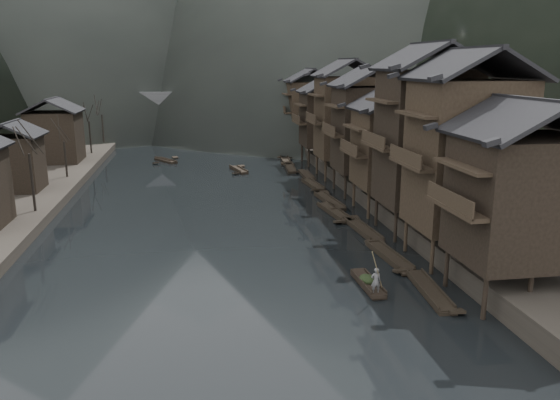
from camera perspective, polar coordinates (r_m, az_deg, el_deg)
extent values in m
plane|color=black|center=(39.39, -6.00, -7.05)|extent=(300.00, 300.00, 0.00)
cube|color=#2D2823|center=(86.07, 16.39, 4.64)|extent=(40.00, 200.00, 1.80)
cylinder|color=black|center=(33.32, 20.61, -9.55)|extent=(0.30, 0.30, 2.90)
cylinder|color=black|center=(37.23, 17.01, -6.75)|extent=(0.30, 0.30, 2.90)
cylinder|color=black|center=(34.72, 24.62, -8.99)|extent=(0.30, 0.30, 2.90)
cylinder|color=black|center=(38.49, 20.72, -6.37)|extent=(0.30, 0.30, 2.90)
cube|color=black|center=(35.31, 23.81, 0.08)|extent=(7.00, 6.00, 7.46)
cube|color=black|center=(33.42, 17.96, -0.80)|extent=(1.20, 5.70, 0.25)
cylinder|color=black|center=(39.09, 15.62, -5.65)|extent=(0.30, 0.30, 2.90)
cylinder|color=black|center=(43.26, 13.01, -3.58)|extent=(0.30, 0.30, 2.90)
cylinder|color=black|center=(40.29, 19.19, -5.33)|extent=(0.30, 0.30, 2.90)
cylinder|color=black|center=(44.34, 16.32, -3.35)|extent=(0.30, 0.30, 2.90)
cube|color=black|center=(40.95, 18.80, 4.45)|extent=(7.00, 6.00, 10.45)
cube|color=black|center=(39.34, 13.56, 3.67)|extent=(1.20, 5.70, 0.25)
cylinder|color=black|center=(45.21, 11.98, -2.75)|extent=(0.30, 0.30, 2.90)
cylinder|color=black|center=(49.54, 10.03, -1.18)|extent=(0.30, 0.30, 2.90)
cylinder|color=black|center=(46.25, 15.17, -2.56)|extent=(0.30, 0.30, 2.90)
cylinder|color=black|center=(50.49, 12.98, -1.04)|extent=(0.30, 0.30, 2.90)
cube|color=black|center=(47.14, 14.91, 6.26)|extent=(7.00, 6.00, 11.05)
cube|color=black|center=(45.76, 10.26, 5.59)|extent=(1.20, 5.70, 0.25)
cylinder|color=black|center=(51.55, 9.24, -0.55)|extent=(0.30, 0.30, 2.90)
cylinder|color=black|center=(55.99, 7.72, 0.68)|extent=(0.30, 0.30, 2.90)
cylinder|color=black|center=(52.46, 12.10, -0.42)|extent=(0.30, 0.30, 2.90)
cylinder|color=black|center=(56.83, 10.38, 0.77)|extent=(0.30, 0.30, 2.90)
cube|color=black|center=(53.81, 11.81, 5.33)|extent=(7.00, 6.00, 7.28)
cube|color=black|center=(52.59, 7.69, 4.90)|extent=(1.20, 5.70, 0.25)
cylinder|color=black|center=(58.98, 6.84, 1.39)|extent=(0.30, 0.30, 2.90)
cylinder|color=black|center=(63.50, 5.67, 2.33)|extent=(0.30, 0.30, 2.90)
cylinder|color=black|center=(59.78, 9.38, 1.47)|extent=(0.30, 0.30, 2.90)
cylinder|color=black|center=(64.25, 8.05, 2.40)|extent=(0.30, 0.30, 2.90)
cube|color=black|center=(61.17, 9.21, 7.33)|extent=(7.00, 6.00, 9.11)
cube|color=black|center=(60.10, 5.54, 6.89)|extent=(1.20, 5.70, 0.25)
cylinder|color=black|center=(67.49, 4.77, 3.05)|extent=(0.30, 0.30, 2.90)
cylinder|color=black|center=(72.08, 3.87, 3.77)|extent=(0.30, 0.30, 2.90)
cylinder|color=black|center=(68.19, 7.02, 3.10)|extent=(0.30, 0.30, 2.90)
cylinder|color=black|center=(72.74, 5.99, 3.82)|extent=(0.30, 0.30, 2.90)
cube|color=black|center=(69.69, 6.91, 8.57)|extent=(7.00, 6.00, 9.97)
cube|color=black|center=(68.75, 3.66, 8.15)|extent=(1.20, 5.70, 0.25)
cylinder|color=black|center=(77.08, 3.01, 4.45)|extent=(0.30, 0.30, 2.90)
cylinder|color=black|center=(81.72, 2.32, 5.01)|extent=(0.30, 0.30, 2.90)
cylinder|color=black|center=(77.70, 5.01, 4.50)|extent=(0.30, 0.30, 2.90)
cylinder|color=black|center=(82.30, 4.20, 5.05)|extent=(0.30, 0.30, 2.90)
cube|color=black|center=(79.42, 4.91, 8.40)|extent=(7.00, 6.00, 7.55)
cube|color=black|center=(78.60, 2.05, 8.11)|extent=(1.20, 5.70, 0.25)
cylinder|color=black|center=(88.71, 1.40, 5.74)|extent=(0.30, 0.30, 2.90)
cylinder|color=black|center=(93.39, 0.87, 6.16)|extent=(0.30, 0.30, 2.90)
cylinder|color=black|center=(89.25, 3.15, 5.77)|extent=(0.30, 0.30, 2.90)
cylinder|color=black|center=(93.90, 2.53, 6.19)|extent=(0.30, 0.30, 2.90)
cube|color=black|center=(91.02, 3.09, 9.50)|extent=(7.00, 6.00, 8.66)
cube|color=black|center=(90.31, 0.58, 9.21)|extent=(1.20, 5.70, 0.25)
cube|color=black|center=(64.36, -25.94, 3.67)|extent=(5.00, 5.00, 5.80)
cube|color=black|center=(81.50, -22.44, 6.28)|extent=(6.50, 6.50, 6.80)
cylinder|color=black|center=(54.69, -25.10, 1.90)|extent=(0.24, 0.24, 5.35)
cylinder|color=black|center=(70.01, -21.59, 4.20)|extent=(0.24, 0.24, 4.27)
cylinder|color=black|center=(87.75, -19.12, 6.38)|extent=(0.24, 0.24, 4.75)
cylinder|color=black|center=(97.56, -18.14, 7.19)|extent=(0.24, 0.24, 4.88)
cube|color=black|center=(36.28, 15.32, -9.14)|extent=(1.60, 6.60, 0.30)
cube|color=black|center=(36.21, 15.34, -8.88)|extent=(1.64, 6.47, 0.10)
cube|color=black|center=(38.79, 13.13, -7.24)|extent=(0.99, 0.87, 0.34)
cube|color=black|center=(33.77, 17.90, -10.88)|extent=(0.99, 0.87, 0.34)
cube|color=black|center=(41.77, 11.30, -5.79)|extent=(1.64, 6.59, 0.30)
cube|color=black|center=(41.71, 11.31, -5.55)|extent=(1.69, 6.47, 0.10)
cube|color=black|center=(44.58, 10.26, -4.27)|extent=(1.00, 0.88, 0.34)
cube|color=black|center=(38.91, 12.53, -7.14)|extent=(1.00, 0.88, 0.34)
cube|color=black|center=(47.88, 8.59, -3.09)|extent=(1.64, 7.12, 0.30)
cube|color=black|center=(47.83, 8.60, -2.88)|extent=(1.69, 6.98, 0.10)
cube|color=black|center=(51.01, 7.75, -1.82)|extent=(1.00, 0.94, 0.35)
cube|color=black|center=(44.71, 9.57, -4.18)|extent=(1.00, 0.94, 0.35)
cube|color=black|center=(53.01, 5.69, -1.31)|extent=(1.93, 7.05, 0.30)
cube|color=black|center=(52.96, 5.70, -1.12)|extent=(1.97, 6.91, 0.10)
cube|color=black|center=(56.18, 5.24, -0.27)|extent=(1.03, 0.96, 0.35)
cube|color=black|center=(49.79, 6.21, -2.17)|extent=(1.03, 0.96, 0.35)
cube|color=black|center=(57.35, 5.15, -0.11)|extent=(1.79, 7.21, 0.30)
cube|color=black|center=(57.31, 5.16, 0.06)|extent=(1.83, 7.07, 0.10)
cube|color=black|center=(60.61, 4.68, 0.81)|extent=(1.02, 0.96, 0.35)
cube|color=black|center=(54.04, 5.69, -0.86)|extent=(1.02, 0.96, 0.35)
cube|color=black|center=(64.82, 3.44, 1.57)|extent=(1.68, 5.89, 0.30)
cube|color=black|center=(64.78, 3.45, 1.73)|extent=(1.72, 5.78, 0.10)
cube|color=black|center=(67.50, 3.17, 2.20)|extent=(1.00, 0.81, 0.32)
cube|color=black|center=(62.09, 3.74, 1.14)|extent=(1.00, 0.81, 0.32)
cube|color=black|center=(70.40, 2.76, 2.58)|extent=(1.24, 5.83, 0.30)
cube|color=black|center=(70.36, 2.76, 2.73)|extent=(1.29, 5.72, 0.10)
cube|color=black|center=(73.04, 2.27, 3.12)|extent=(0.95, 0.74, 0.32)
cube|color=black|center=(67.72, 3.30, 2.24)|extent=(0.95, 0.74, 0.32)
cube|color=black|center=(75.42, 1.04, 3.37)|extent=(1.66, 6.67, 0.30)
cube|color=black|center=(75.39, 1.04, 3.50)|extent=(1.71, 6.54, 0.10)
cube|color=black|center=(78.41, 0.44, 3.89)|extent=(1.00, 0.89, 0.34)
cube|color=black|center=(72.39, 1.69, 3.03)|extent=(1.00, 0.89, 0.34)
cube|color=black|center=(81.03, 0.59, 4.12)|extent=(1.65, 7.08, 0.30)
cube|color=black|center=(81.00, 0.59, 4.25)|extent=(1.70, 6.94, 0.10)
cube|color=black|center=(84.23, 0.03, 4.60)|extent=(1.00, 0.93, 0.35)
cube|color=black|center=(77.80, 1.20, 3.80)|extent=(1.00, 0.93, 0.35)
cube|color=black|center=(86.16, 0.35, 4.72)|extent=(1.90, 6.57, 0.30)
cube|color=black|center=(86.13, 0.35, 4.84)|extent=(1.94, 6.44, 0.10)
cube|color=black|center=(89.08, -0.22, 5.12)|extent=(1.03, 0.91, 0.34)
cube|color=black|center=(83.20, 0.96, 4.48)|extent=(1.03, 0.91, 0.34)
cube|color=black|center=(92.05, -0.42, 5.32)|extent=(1.81, 7.32, 0.30)
cube|color=black|center=(92.02, -0.42, 5.43)|extent=(1.85, 7.18, 0.10)
cube|color=black|center=(95.36, -0.94, 5.71)|extent=(1.02, 0.98, 0.36)
cube|color=black|center=(88.70, 0.14, 5.08)|extent=(1.02, 0.98, 0.36)
cube|color=black|center=(98.83, -0.90, 5.92)|extent=(1.79, 7.56, 0.30)
cube|color=black|center=(98.81, -0.90, 6.03)|extent=(1.83, 7.41, 0.10)
cube|color=black|center=(102.28, -1.37, 6.28)|extent=(1.02, 1.00, 0.36)
cube|color=black|center=(95.36, -0.40, 5.71)|extent=(1.02, 1.00, 0.36)
cube|color=black|center=(74.14, -4.34, 3.15)|extent=(2.21, 5.23, 0.30)
cube|color=black|center=(74.10, -4.34, 3.28)|extent=(2.24, 5.14, 0.10)
cube|color=black|center=(76.50, -4.05, 3.60)|extent=(0.98, 0.83, 0.30)
cube|color=black|center=(71.72, -4.66, 2.88)|extent=(0.98, 0.83, 0.30)
cube|color=black|center=(83.02, -11.86, 4.06)|extent=(3.59, 5.00, 0.30)
cube|color=black|center=(82.99, -11.86, 4.18)|extent=(3.58, 4.94, 0.10)
cube|color=black|center=(85.06, -10.91, 4.44)|extent=(1.07, 1.00, 0.31)
cube|color=black|center=(80.96, -12.86, 3.86)|extent=(1.07, 1.00, 0.31)
cube|color=black|center=(99.92, -4.70, 5.97)|extent=(2.13, 5.04, 0.30)
cube|color=black|center=(99.89, -4.70, 6.07)|extent=(2.16, 4.95, 0.10)
cube|color=black|center=(102.14, -5.11, 6.21)|extent=(0.97, 0.80, 0.30)
cube|color=black|center=(97.67, -4.27, 5.87)|extent=(0.97, 0.80, 0.30)
cube|color=black|center=(111.51, -5.57, 6.79)|extent=(3.86, 5.28, 0.30)
cube|color=black|center=(111.49, -5.57, 6.88)|extent=(3.84, 5.21, 0.10)
cube|color=black|center=(113.84, -4.91, 7.02)|extent=(1.09, 1.04, 0.32)
cube|color=black|center=(109.16, -6.26, 6.69)|extent=(1.09, 1.04, 0.32)
cube|color=#4C4C4F|center=(108.96, -8.25, 10.27)|extent=(40.00, 6.00, 1.60)
cube|color=#4C4C4F|center=(106.19, -8.24, 10.88)|extent=(40.00, 0.50, 1.00)
cube|color=#4C4C4F|center=(111.58, -8.29, 11.02)|extent=(40.00, 0.50, 1.00)
cube|color=#4C4C4F|center=(109.97, -15.55, 7.84)|extent=(3.20, 6.00, 6.40)
cube|color=#4C4C4F|center=(109.31, -10.55, 8.08)|extent=(3.20, 6.00, 6.40)
cube|color=#4C4C4F|center=(109.45, -5.79, 8.25)|extent=(3.20, 6.00, 6.40)
cube|color=#4C4C4F|center=(110.40, -0.81, 8.37)|extent=(3.20, 6.00, 6.40)
cube|color=black|center=(36.48, 9.16, -8.67)|extent=(1.10, 4.41, 0.30)
cube|color=black|center=(36.41, 9.17, -8.41)|extent=(1.14, 4.32, 0.10)
cube|color=black|center=(38.30, 8.30, -7.29)|extent=(0.83, 0.58, 0.29)
cube|color=black|center=(34.58, 10.14, -9.78)|extent=(0.83, 0.58, 0.29)
ellipsoid|color=black|center=(36.45, 9.10, -7.68)|extent=(1.05, 1.37, 0.63)
imported|color=slate|center=(34.58, 10.00, -7.97)|extent=(0.65, 0.45, 1.72)
cylinder|color=#8C7A51|center=(33.68, 10.53, -3.41)|extent=(1.70, 1.74, 4.02)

